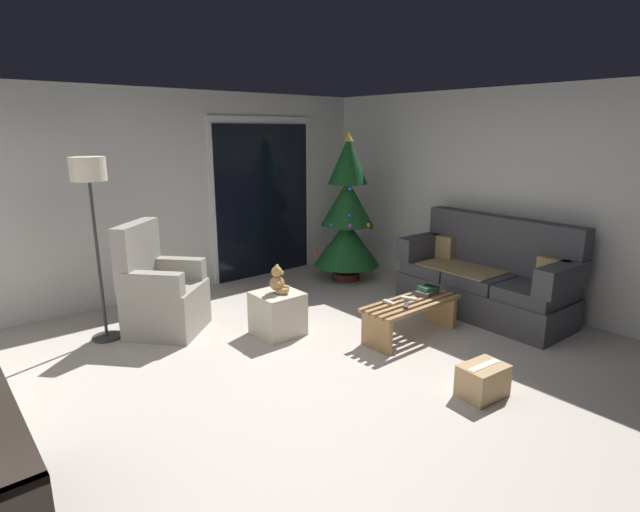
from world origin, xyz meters
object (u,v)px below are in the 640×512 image
(remote_white, at_px, (409,298))
(couch, at_px, (486,278))
(coffee_table, at_px, (411,313))
(ottoman, at_px, (278,313))
(teddy_bear_honey, at_px, (278,281))
(remote_silver, at_px, (389,302))
(cardboard_box_taped_mid_floor, at_px, (483,381))
(christmas_tree, at_px, (347,217))
(floor_lamp, at_px, (90,187))
(armchair, at_px, (161,294))
(book_stack, at_px, (428,290))
(cell_phone, at_px, (431,286))
(remote_graphite, at_px, (406,305))

(remote_white, bearing_deg, couch, 148.97)
(coffee_table, bearing_deg, ottoman, 137.51)
(teddy_bear_honey, bearing_deg, remote_silver, -46.26)
(cardboard_box_taped_mid_floor, bearing_deg, christmas_tree, 66.19)
(floor_lamp, xyz_separation_m, ottoman, (1.38, -1.01, -1.29))
(coffee_table, distance_m, armchair, 2.54)
(floor_lamp, distance_m, cardboard_box_taped_mid_floor, 3.83)
(coffee_table, bearing_deg, book_stack, 8.85)
(remote_silver, distance_m, book_stack, 0.54)
(cell_phone, bearing_deg, armchair, 134.05)
(christmas_tree, bearing_deg, floor_lamp, 178.87)
(remote_graphite, bearing_deg, floor_lamp, -167.74)
(cell_phone, relative_size, cardboard_box_taped_mid_floor, 0.37)
(remote_graphite, bearing_deg, armchair, -172.53)
(christmas_tree, bearing_deg, cell_phone, -105.43)
(remote_white, height_order, cell_phone, cell_phone)
(floor_lamp, bearing_deg, ottoman, -36.20)
(teddy_bear_honey, bearing_deg, cardboard_box_taped_mid_floor, -75.80)
(couch, relative_size, cardboard_box_taped_mid_floor, 5.09)
(teddy_bear_honey, bearing_deg, remote_graphite, -49.24)
(floor_lamp, height_order, ottoman, floor_lamp)
(remote_graphite, xyz_separation_m, remote_white, (0.18, 0.12, 0.00))
(ottoman, xyz_separation_m, cardboard_box_taped_mid_floor, (0.52, -2.02, -0.09))
(coffee_table, distance_m, remote_silver, 0.27)
(remote_white, bearing_deg, teddy_bear_honey, -63.73)
(cardboard_box_taped_mid_floor, bearing_deg, teddy_bear_honey, 104.20)
(couch, bearing_deg, cardboard_box_taped_mid_floor, -148.04)
(cell_phone, height_order, cardboard_box_taped_mid_floor, cell_phone)
(coffee_table, height_order, cardboard_box_taped_mid_floor, coffee_table)
(christmas_tree, distance_m, floor_lamp, 3.27)
(cell_phone, height_order, teddy_bear_honey, teddy_bear_honey)
(couch, relative_size, ottoman, 4.46)
(remote_silver, bearing_deg, remote_graphite, -62.30)
(remote_silver, bearing_deg, armchair, 141.34)
(christmas_tree, xyz_separation_m, armchair, (-2.69, -0.12, -0.48))
(remote_silver, distance_m, cardboard_box_taped_mid_floor, 1.27)
(remote_graphite, height_order, floor_lamp, floor_lamp)
(christmas_tree, bearing_deg, ottoman, -152.67)
(christmas_tree, bearing_deg, book_stack, -106.21)
(cell_phone, bearing_deg, floor_lamp, 137.05)
(couch, height_order, cardboard_box_taped_mid_floor, couch)
(remote_graphite, xyz_separation_m, teddy_bear_honey, (-0.83, 0.96, 0.18))
(couch, xyz_separation_m, book_stack, (-0.87, 0.14, 0.01))
(couch, bearing_deg, cell_phone, 172.52)
(remote_white, height_order, floor_lamp, floor_lamp)
(remote_silver, xyz_separation_m, remote_white, (0.25, -0.04, 0.00))
(floor_lamp, bearing_deg, cardboard_box_taped_mid_floor, -57.99)
(coffee_table, xyz_separation_m, cell_phone, (0.34, 0.02, 0.21))
(couch, height_order, remote_white, couch)
(remote_graphite, bearing_deg, ottoman, -175.17)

